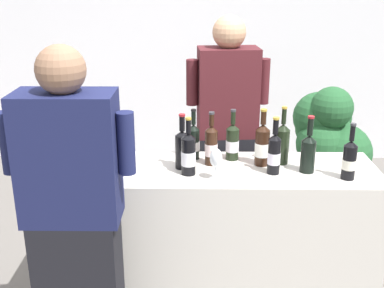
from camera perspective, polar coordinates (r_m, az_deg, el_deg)
name	(u,v)px	position (r m, az deg, el deg)	size (l,w,h in m)	color
wall_back	(207,31)	(5.23, 1.72, 13.14)	(8.00, 0.10, 2.80)	white
counter	(210,237)	(3.01, 2.16, -10.93)	(1.93, 0.56, 0.91)	beige
wine_bottle_0	(210,145)	(2.83, 2.18, -0.13)	(0.07, 0.07, 0.32)	black
wine_bottle_1	(193,141)	(2.92, 0.17, 0.33)	(0.07, 0.07, 0.31)	black
wine_bottle_2	(282,142)	(2.89, 10.58, 0.19)	(0.08, 0.08, 0.35)	black
wine_bottle_3	(308,152)	(2.80, 13.53, -0.88)	(0.08, 0.08, 0.33)	black
wine_bottle_4	(262,145)	(2.85, 8.26, -0.08)	(0.08, 0.08, 0.34)	black
wine_bottle_5	(188,154)	(2.69, -0.42, -1.18)	(0.08, 0.08, 0.33)	black
wine_bottle_6	(80,158)	(2.69, -13.08, -1.56)	(0.08, 0.08, 0.34)	black
wine_bottle_7	(274,153)	(2.74, 9.65, -1.07)	(0.07, 0.07, 0.33)	black
wine_bottle_8	(232,142)	(2.92, 4.78, 0.27)	(0.08, 0.08, 0.31)	black
wine_bottle_9	(349,159)	(2.77, 18.04, -1.74)	(0.08, 0.08, 0.32)	black
wine_bottle_10	(182,148)	(2.77, -1.16, -0.45)	(0.08, 0.08, 0.32)	black
wine_glass	(216,159)	(2.62, 2.84, -1.82)	(0.07, 0.07, 0.18)	silver
ice_bucket	(96,140)	(2.98, -11.21, 0.42)	(0.23, 0.23, 0.23)	silver
person_server	(226,146)	(3.35, 4.07, -0.22)	(0.55, 0.27, 1.73)	black
person_guest	(75,227)	(2.42, -13.61, -9.47)	(0.61, 0.24, 1.70)	black
potted_shrub	(328,136)	(4.09, 15.69, 0.87)	(0.63, 0.63, 1.15)	brown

